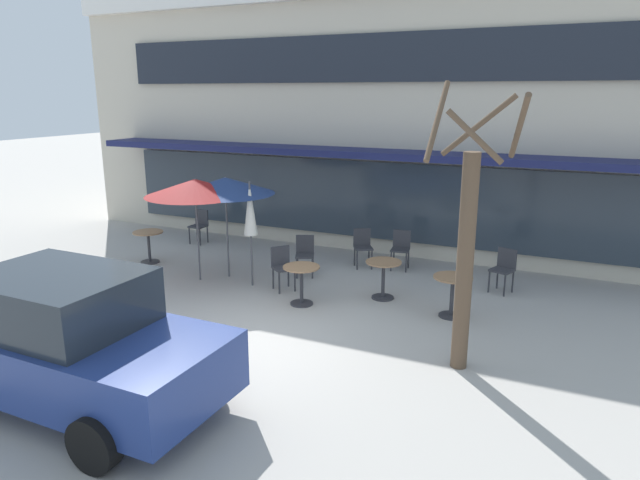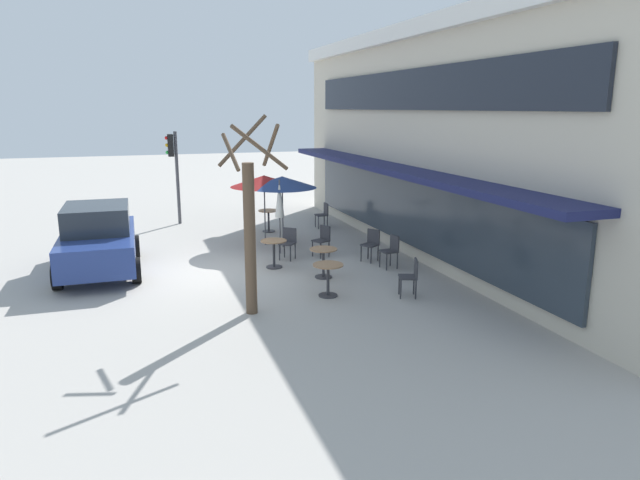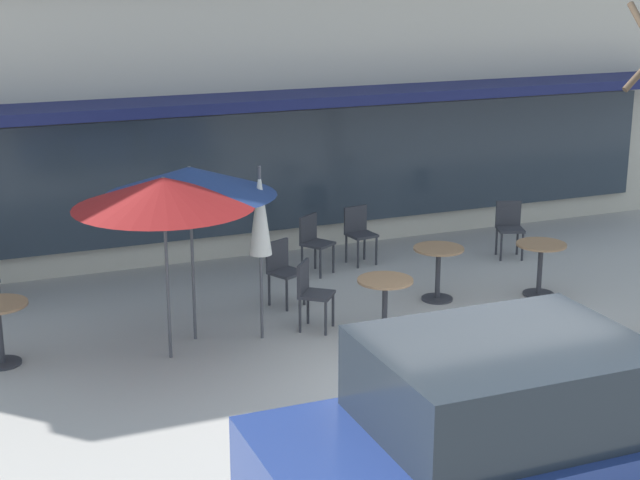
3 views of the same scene
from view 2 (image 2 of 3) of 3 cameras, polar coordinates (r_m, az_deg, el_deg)
ground_plane at (r=15.33m, az=-11.87°, el=-3.23°), size 80.00×80.00×0.00m
building_facade at (r=18.66m, az=20.02°, el=9.39°), size 17.68×9.10×6.55m
cafe_table_near_wall at (r=13.05m, az=0.81°, el=-3.47°), size 0.70×0.70×0.76m
cafe_table_streetside at (r=15.41m, az=-4.64°, el=-0.91°), size 0.70×0.70×0.76m
cafe_table_by_tree at (r=19.93m, az=-5.17°, el=2.30°), size 0.70×0.70×0.76m
cafe_table_mid_patio at (r=14.46m, az=0.34°, el=-1.80°), size 0.70×0.70×0.76m
patio_umbrella_green_folded at (r=16.69m, az=-4.07°, el=4.08°), size 0.28×0.28×2.20m
patio_umbrella_cream_folded at (r=17.76m, az=-5.61°, el=5.89°), size 2.10×2.10×2.20m
patio_umbrella_corner_open at (r=17.46m, az=-3.80°, el=5.80°), size 2.10×2.10×2.20m
cafe_chair_0 at (r=16.11m, az=5.15°, el=-0.26°), size 0.55×0.55×0.89m
cafe_chair_1 at (r=13.15m, az=9.11°, el=-3.45°), size 0.51×0.51×0.89m
cafe_chair_2 at (r=20.50m, az=0.33°, el=2.68°), size 0.41×0.41×0.89m
cafe_chair_3 at (r=15.45m, az=7.13°, el=-0.89°), size 0.45×0.45×0.89m
cafe_chair_4 at (r=16.26m, az=-3.18°, el=-0.10°), size 0.56×0.56×0.89m
cafe_chair_5 at (r=16.55m, az=0.26°, el=0.15°), size 0.53×0.53×0.89m
parked_sedan at (r=16.00m, az=-21.29°, el=0.09°), size 4.22×2.05×1.76m
street_tree at (r=11.73m, az=-6.99°, el=1.38°), size 1.28×1.25×4.11m
traffic_light_pole at (r=21.64m, az=-14.41°, el=7.56°), size 0.26×0.44×3.40m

